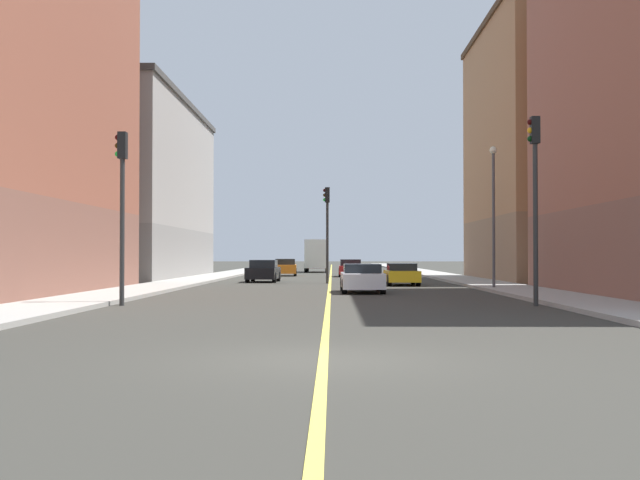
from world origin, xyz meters
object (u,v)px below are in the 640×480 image
(traffic_light_median_far, at_px, (327,221))
(car_white, at_px, (362,278))
(car_orange, at_px, (286,268))
(car_red, at_px, (350,268))
(car_yellow, at_px, (402,274))
(box_truck, at_px, (317,255))
(building_left_mid, at_px, (569,150))
(traffic_light_right_near, at_px, (122,193))
(street_lamp_left_near, at_px, (494,201))
(traffic_light_left_near, at_px, (535,184))
(car_green, at_px, (284,266))
(car_black, at_px, (263,271))
(building_right_midblock, at_px, (114,190))

(traffic_light_median_far, distance_m, car_white, 11.78)
(car_orange, xyz_separation_m, car_red, (5.26, -1.96, -0.03))
(car_orange, relative_size, car_yellow, 0.97)
(traffic_light_median_far, bearing_deg, box_truck, 92.30)
(building_left_mid, height_order, traffic_light_right_near, building_left_mid)
(building_left_mid, distance_m, car_orange, 24.16)
(traffic_light_right_near, relative_size, car_red, 1.30)
(car_red, bearing_deg, traffic_light_median_far, -96.65)
(street_lamp_left_near, height_order, car_white, street_lamp_left_near)
(traffic_light_left_near, relative_size, traffic_light_right_near, 1.08)
(traffic_light_right_near, distance_m, traffic_light_median_far, 21.58)
(traffic_light_left_near, bearing_deg, box_truck, 99.23)
(traffic_light_right_near, bearing_deg, car_green, 86.98)
(car_green, bearing_deg, car_black, -89.50)
(traffic_light_median_far, relative_size, car_yellow, 1.36)
(car_yellow, relative_size, box_truck, 0.60)
(traffic_light_right_near, xyz_separation_m, car_white, (8.42, 9.24, -3.14))
(street_lamp_left_near, height_order, car_green, street_lamp_left_near)
(car_orange, bearing_deg, car_white, -79.63)
(traffic_light_right_near, relative_size, car_green, 1.30)
(car_yellow, distance_m, box_truck, 33.71)
(building_right_midblock, xyz_separation_m, traffic_light_left_near, (22.79, -30.61, -2.40))
(building_right_midblock, height_order, box_truck, building_right_midblock)
(building_right_midblock, xyz_separation_m, street_lamp_left_near, (23.80, -19.11, -2.17))
(building_right_midblock, height_order, car_orange, building_right_midblock)
(building_left_mid, bearing_deg, car_yellow, -145.90)
(car_green, bearing_deg, box_truck, 49.35)
(traffic_light_right_near, bearing_deg, car_white, 47.68)
(street_lamp_left_near, xyz_separation_m, box_truck, (-9.31, 39.53, -2.60))
(car_red, distance_m, car_green, 13.39)
(traffic_light_median_far, bearing_deg, traffic_light_left_near, -70.98)
(traffic_light_median_far, xyz_separation_m, car_black, (-4.03, 2.46, -3.08))
(car_white, distance_m, car_green, 38.73)
(building_left_mid, bearing_deg, car_green, 133.08)
(building_right_midblock, height_order, traffic_light_right_near, building_right_midblock)
(building_left_mid, relative_size, car_black, 4.05)
(car_yellow, relative_size, car_black, 0.98)
(car_white, xyz_separation_m, car_green, (-5.91, 38.27, 0.01))
(traffic_light_median_far, bearing_deg, building_right_midblock, 147.23)
(traffic_light_median_far, xyz_separation_m, car_orange, (-3.51, 17.01, -3.06))
(traffic_light_right_near, height_order, car_white, traffic_light_right_near)
(building_right_midblock, distance_m, car_orange, 15.16)
(building_right_midblock, height_order, traffic_light_left_near, building_right_midblock)
(building_left_mid, height_order, street_lamp_left_near, building_left_mid)
(street_lamp_left_near, bearing_deg, car_white, -160.65)
(car_green, xyz_separation_m, box_truck, (3.02, 3.52, 1.03))
(traffic_light_left_near, xyz_separation_m, street_lamp_left_near, (1.02, 11.50, 0.22))
(car_yellow, relative_size, car_green, 0.94)
(car_black, bearing_deg, car_yellow, -32.10)
(car_orange, bearing_deg, traffic_light_left_near, -74.25)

